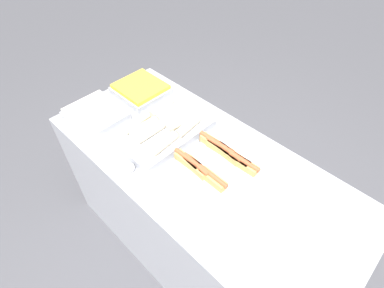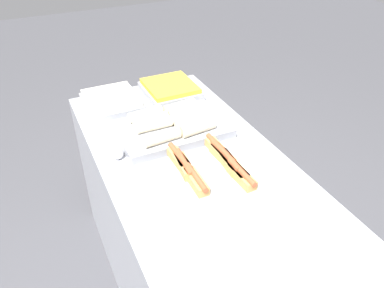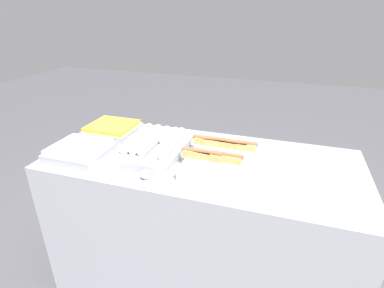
{
  "view_description": "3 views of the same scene",
  "coord_description": "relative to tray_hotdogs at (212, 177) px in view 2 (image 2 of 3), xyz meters",
  "views": [
    {
      "loc": [
        0.66,
        -0.73,
        2.03
      ],
      "look_at": [
        -0.06,
        0.0,
        0.97
      ],
      "focal_mm": 28.0,
      "sensor_mm": 36.0,
      "label": 1
    },
    {
      "loc": [
        1.1,
        -0.55,
        1.86
      ],
      "look_at": [
        -0.06,
        0.0,
        0.97
      ],
      "focal_mm": 35.0,
      "sensor_mm": 36.0,
      "label": 2
    },
    {
      "loc": [
        0.4,
        -1.39,
        1.65
      ],
      "look_at": [
        -0.06,
        0.0,
        0.97
      ],
      "focal_mm": 28.0,
      "sensor_mm": 36.0,
      "label": 3
    }
  ],
  "objects": [
    {
      "name": "counter",
      "position": [
        -0.12,
        -0.0,
        -0.48
      ],
      "size": [
        1.68,
        0.76,
        0.89
      ],
      "color": "#A8AAB2",
      "rests_on": "ground_plane"
    },
    {
      "name": "tray_hotdogs",
      "position": [
        0.0,
        0.0,
        0.0
      ],
      "size": [
        0.39,
        0.5,
        0.1
      ],
      "color": "#A8AAB2",
      "rests_on": "counter"
    },
    {
      "name": "tray_wraps",
      "position": [
        -0.4,
        -0.0,
        0.0
      ],
      "size": [
        0.33,
        0.5,
        0.1
      ],
      "color": "#A8AAB2",
      "rests_on": "counter"
    },
    {
      "name": "tray_side_front",
      "position": [
        -0.76,
        -0.19,
        0.0
      ],
      "size": [
        0.3,
        0.28,
        0.07
      ],
      "color": "#A8AAB2",
      "rests_on": "counter"
    },
    {
      "name": "tray_side_back",
      "position": [
        -0.76,
        0.14,
        0.0
      ],
      "size": [
        0.3,
        0.28,
        0.07
      ],
      "color": "#A8AAB2",
      "rests_on": "counter"
    },
    {
      "name": "serving_spoon_near",
      "position": [
        -0.33,
        -0.29,
        -0.01
      ],
      "size": [
        0.23,
        0.05,
        0.05
      ],
      "color": "silver",
      "rests_on": "counter"
    }
  ]
}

